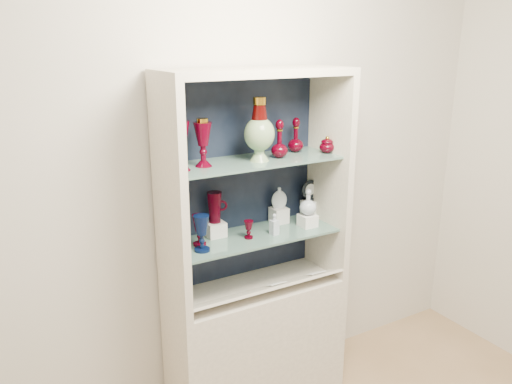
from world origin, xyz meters
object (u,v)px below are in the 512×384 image
lidded_bowl (327,144)px  ruby_goblet_small (249,230)px  enamel_urn (259,130)px  ruby_goblet_tall (199,230)px  ruby_decanter_b (296,134)px  cobalt_goblet (202,233)px  cameo_medallion (310,190)px  ruby_decanter_a (279,136)px  pedestal_lamp_left (203,143)px  clear_square_bottle (274,224)px  ruby_pitcher (215,207)px  pedestal_lamp_right (180,144)px  clear_round_decanter (308,203)px  flat_flask (279,197)px

lidded_bowl → ruby_goblet_small: (-0.49, 0.02, -0.42)m
enamel_urn → ruby_goblet_tall: size_ratio=1.98×
ruby_decanter_b → cobalt_goblet: 0.78m
cameo_medallion → ruby_decanter_a: bearing=-156.7°
ruby_goblet_small → pedestal_lamp_left: bearing=172.2°
cobalt_goblet → clear_square_bottle: (0.44, 0.01, -0.03)m
ruby_pitcher → enamel_urn: bearing=-6.3°
pedestal_lamp_right → cobalt_goblet: 0.46m
ruby_decanter_b → cobalt_goblet: bearing=-169.2°
pedestal_lamp_right → ruby_decanter_b: (0.72, 0.08, -0.03)m
ruby_goblet_tall → ruby_pitcher: size_ratio=0.99×
pedestal_lamp_left → clear_square_bottle: 0.62m
lidded_bowl → pedestal_lamp_left: bearing=176.0°
ruby_pitcher → clear_square_bottle: ruby_pitcher is taller
ruby_decanter_a → clear_round_decanter: bearing=-4.9°
ruby_decanter_b → ruby_pitcher: (-0.49, 0.03, -0.36)m
enamel_urn → lidded_bowl: bearing=-2.4°
pedestal_lamp_left → ruby_decanter_b: 0.59m
ruby_goblet_tall → pedestal_lamp_right: bearing=-160.6°
ruby_goblet_small → clear_square_bottle: clear_square_bottle is taller
ruby_decanter_b → ruby_goblet_tall: size_ratio=1.24×
pedestal_lamp_right → flat_flask: pedestal_lamp_right is taller
ruby_goblet_small → ruby_pitcher: 0.22m
clear_square_bottle → ruby_decanter_b: bearing=28.5°
ruby_goblet_small → cameo_medallion: bearing=14.6°
ruby_goblet_small → cameo_medallion: size_ratio=0.75×
pedestal_lamp_left → clear_round_decanter: pedestal_lamp_left is taller
ruby_decanter_a → lidded_bowl: 0.30m
ruby_decanter_a → ruby_pitcher: size_ratio=1.37×
pedestal_lamp_left → ruby_goblet_small: pedestal_lamp_left is taller
clear_square_bottle → cameo_medallion: cameo_medallion is taller
ruby_pitcher → ruby_goblet_tall: bearing=-125.2°
ruby_decanter_b → pedestal_lamp_left: bearing=-174.5°
ruby_goblet_small → cameo_medallion: (0.49, 0.13, 0.12)m
flat_flask → pedestal_lamp_right: bearing=-152.7°
ruby_decanter_a → lidded_bowl: bearing=-5.5°
clear_round_decanter → cameo_medallion: bearing=51.4°
clear_square_bottle → clear_round_decanter: 0.25m
pedestal_lamp_left → ruby_decanter_a: (0.43, -0.02, -0.00)m
pedestal_lamp_left → lidded_bowl: 0.73m
ruby_decanter_b → ruby_goblet_tall: (-0.62, -0.04, -0.44)m
enamel_urn → pedestal_lamp_left: bearing=173.7°
pedestal_lamp_left → ruby_decanter_a: bearing=-3.0°
ruby_decanter_a → ruby_decanter_b: (0.16, 0.08, -0.01)m
lidded_bowl → flat_flask: bearing=146.0°
enamel_urn → ruby_pitcher: 0.48m
pedestal_lamp_right → flat_flask: 0.76m
enamel_urn → clear_square_bottle: bearing=-13.4°
lidded_bowl → ruby_decanter_b: bearing=141.9°
ruby_pitcher → ruby_goblet_small: bearing=-16.2°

